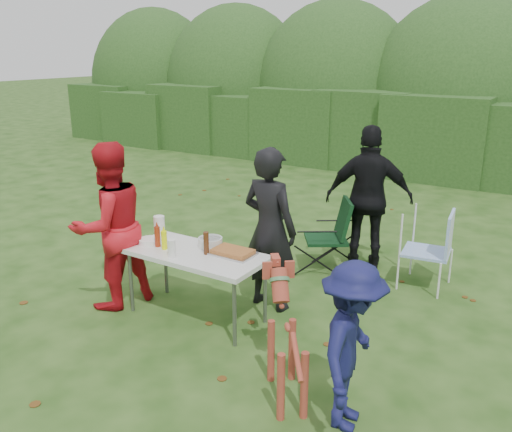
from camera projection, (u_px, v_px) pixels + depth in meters
The scene contains 20 objects.
ground at pixel (224, 329), 5.58m from camera, with size 80.00×80.00×0.00m, color #1E4211.
hedge_row at pixel (438, 139), 11.77m from camera, with size 22.00×1.40×1.70m, color #23471C.
shrub_backdrop at pixel (459, 98), 12.83m from camera, with size 20.00×2.60×3.20m, color #3D6628.
folding_table at pixel (196, 257), 5.63m from camera, with size 1.50×0.70×0.74m.
person_cook at pixel (270, 229), 5.83m from camera, with size 0.66×0.43×1.80m, color black.
person_red_jacket at pixel (110, 226), 5.86m from camera, with size 0.89×0.70×1.84m, color red.
person_black_puffy at pixel (369, 198), 6.89m from camera, with size 1.09×0.45×1.86m, color black.
child at pixel (352, 347), 3.99m from camera, with size 0.86×0.49×1.33m, color #141649.
dog at pixel (287, 345), 4.34m from camera, with size 1.04×0.42×0.99m, color #A43E2C, non-canonical shape.
camping_chair at pixel (326, 235), 6.94m from camera, with size 0.59×0.59×0.95m, color black, non-canonical shape.
lawn_chair at pixel (426, 249), 6.44m from camera, with size 0.57×0.57×0.96m, color #417CE1, non-canonical shape.
food_tray at pixel (233, 254), 5.55m from camera, with size 0.45×0.30×0.02m, color #B7B7BA.
focaccia_bread at pixel (233, 251), 5.54m from camera, with size 0.40×0.26×0.04m, color #A9632E.
mustard_bottle at pixel (164, 240), 5.67m from camera, with size 0.06×0.06×0.20m, color #EDFF05.
ketchup_bottle at pixel (157, 237), 5.74m from camera, with size 0.06×0.06×0.22m, color maroon.
beer_bottle at pixel (206, 243), 5.53m from camera, with size 0.06×0.06×0.24m, color #47230F.
paper_towel_roll at pixel (159, 227), 5.98m from camera, with size 0.12×0.12×0.26m, color white.
cup_stack at pixel (172, 248), 5.47m from camera, with size 0.08×0.08×0.18m, color white.
pasta_bowl at pixel (210, 242), 5.76m from camera, with size 0.26×0.26×0.10m, color silver.
plate_stack at pixel (150, 241), 5.87m from camera, with size 0.24×0.24×0.05m, color white.
Camera 1 is at (2.94, -4.03, 2.78)m, focal length 38.00 mm.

